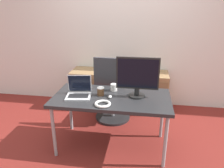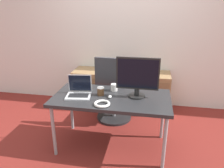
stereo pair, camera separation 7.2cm
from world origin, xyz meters
The scene contains 12 objects.
ground_plane centered at (0.00, 0.00, 0.00)m, with size 14.00×14.00×0.00m, color maroon.
wall_back centered at (0.00, 1.42, 1.30)m, with size 10.00×0.05×2.60m.
desk centered at (0.00, 0.00, 0.66)m, with size 1.43×0.73×0.71m.
office_chair centered at (-0.10, 0.67, 0.40)m, with size 0.56×0.57×1.07m.
cabinet_left centered at (-0.63, 1.14, 0.34)m, with size 0.50×0.48×0.67m.
cabinet_right centered at (0.53, 1.14, 0.34)m, with size 0.50×0.48×0.67m.
laptop_center centered at (-0.40, -0.04, 0.76)m, with size 0.33×0.30×0.25m.
monitor centered at (0.30, 0.05, 0.97)m, with size 0.51×0.20×0.49m.
mouse centered at (-0.01, -0.04, 0.73)m, with size 0.04×0.06×0.03m.
coffee_cup_white centered at (0.00, 0.19, 0.76)m, with size 0.09×0.09×0.09m.
coffee_cup_brown centered at (-0.14, 0.02, 0.76)m, with size 0.09×0.09×0.10m.
cable_coil centered at (-0.06, -0.25, 0.73)m, with size 0.19×0.19×0.03m.
Camera 1 is at (0.38, -2.41, 1.79)m, focal length 35.00 mm.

